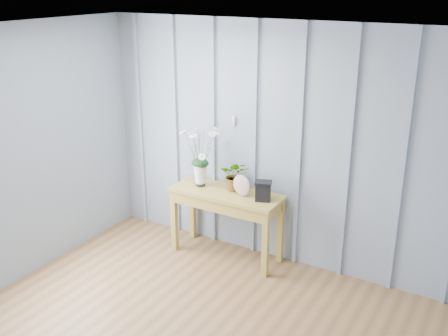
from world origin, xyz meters
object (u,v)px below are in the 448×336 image
Objects in this scene: daisy_vase at (200,149)px; carved_box at (263,191)px; sideboard at (226,202)px; felt_disc_vessel at (242,185)px.

daisy_vase reaches higher than carved_box.
daisy_vase is at bearing 178.60° from sideboard.
sideboard is 0.49m from carved_box.
felt_disc_vessel is (0.19, -0.02, 0.23)m from sideboard.
sideboard is at bearing -171.71° from felt_disc_vessel.
daisy_vase reaches higher than felt_disc_vessel.
daisy_vase is 0.82m from carved_box.
daisy_vase is at bearing -169.74° from felt_disc_vessel.
daisy_vase is (-0.33, 0.01, 0.53)m from sideboard.
carved_box is (0.76, -0.02, -0.31)m from daisy_vase.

